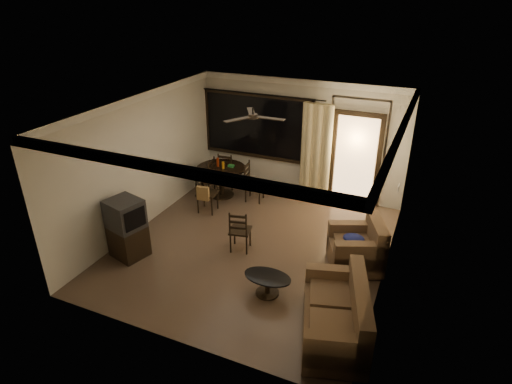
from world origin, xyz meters
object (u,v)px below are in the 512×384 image
at_px(dining_chair_west, 206,183).
at_px(dining_chair_north, 228,177).
at_px(dining_chair_south, 208,199).
at_px(dining_table, 221,174).
at_px(sofa, 339,317).
at_px(dining_chair_east, 254,189).
at_px(side_chair, 240,238).
at_px(armchair, 359,249).
at_px(tv_cabinet, 127,228).
at_px(coffee_table, 267,282).

xyz_separation_m(dining_chair_west, dining_chair_north, (0.31, 0.59, 0.00)).
distance_m(dining_chair_west, dining_chair_south, 0.91).
relative_size(dining_table, sofa, 0.65).
bearing_deg(dining_chair_east, dining_chair_west, 92.09).
bearing_deg(sofa, dining_chair_west, 124.25).
xyz_separation_m(dining_chair_west, side_chair, (1.85, -1.90, -0.02)).
distance_m(dining_chair_west, armchair, 4.34).
relative_size(tv_cabinet, armchair, 0.98).
height_order(dining_chair_south, sofa, dining_chair_south).
bearing_deg(armchair, dining_chair_south, 145.10).
bearing_deg(coffee_table, tv_cabinet, 179.77).
bearing_deg(dining_chair_west, side_chair, 38.26).
height_order(dining_chair_south, side_chair, dining_chair_south).
xyz_separation_m(dining_chair_north, sofa, (3.84, -3.99, 0.07)).
xyz_separation_m(dining_chair_south, side_chair, (1.36, -1.13, -0.04)).
relative_size(sofa, armchair, 1.54).
xyz_separation_m(tv_cabinet, armchair, (4.07, 1.38, -0.21)).
relative_size(dining_chair_north, sofa, 0.52).
relative_size(dining_table, dining_chair_south, 1.24).
bearing_deg(dining_chair_west, dining_table, 96.58).
bearing_deg(dining_chair_north, armchair, 144.53).
height_order(dining_table, sofa, dining_table).
relative_size(dining_table, dining_chair_north, 1.24).
xyz_separation_m(armchair, side_chair, (-2.21, -0.36, -0.11)).
height_order(dining_chair_east, side_chair, dining_chair_east).
height_order(coffee_table, side_chair, side_chair).
distance_m(dining_chair_north, side_chair, 2.92).
relative_size(dining_chair_west, sofa, 0.52).
bearing_deg(armchair, dining_chair_north, 127.71).
relative_size(dining_chair_south, tv_cabinet, 0.81).
xyz_separation_m(dining_chair_east, side_chair, (0.62, -2.07, -0.02)).
relative_size(dining_chair_north, armchair, 0.80).
relative_size(dining_table, dining_chair_west, 1.24).
bearing_deg(tv_cabinet, armchair, 33.68).
relative_size(dining_chair_north, tv_cabinet, 0.81).
bearing_deg(tv_cabinet, coffee_table, 14.70).
xyz_separation_m(dining_table, tv_cabinet, (-0.41, -3.01, 0.00)).
relative_size(dining_chair_north, side_chair, 1.07).
bearing_deg(dining_table, dining_chair_north, 99.43).
distance_m(dining_chair_east, sofa, 4.62).
relative_size(dining_chair_west, tv_cabinet, 0.81).
height_order(dining_chair_north, side_chair, dining_chair_north).
distance_m(dining_chair_west, dining_chair_north, 0.66).
relative_size(dining_chair_east, dining_chair_south, 1.00).
bearing_deg(sofa, coffee_table, 143.58).
bearing_deg(dining_chair_north, coffee_table, 119.77).
bearing_deg(tv_cabinet, dining_chair_south, 92.01).
height_order(dining_chair_north, armchair, dining_chair_north).
distance_m(dining_table, dining_chair_west, 0.50).
bearing_deg(dining_chair_west, armchair, 63.33).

